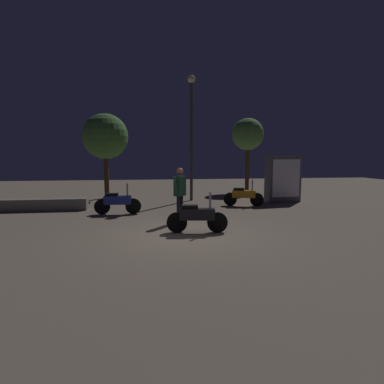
{
  "coord_description": "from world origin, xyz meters",
  "views": [
    {
      "loc": [
        -0.94,
        -8.09,
        2.06
      ],
      "look_at": [
        0.37,
        1.16,
        1.0
      ],
      "focal_mm": 29.26,
      "sensor_mm": 36.0,
      "label": 1
    }
  ],
  "objects": [
    {
      "name": "planter_wall_low",
      "position": [
        -4.94,
        4.44,
        0.23
      ],
      "size": [
        3.3,
        0.5,
        0.45
      ],
      "color": "gray",
      "rests_on": "ground_plane"
    },
    {
      "name": "person_rider_beside",
      "position": [
        0.05,
        1.63,
        1.02
      ],
      "size": [
        0.49,
        0.57,
        1.71
      ],
      "rotation": [
        0.0,
        0.0,
        5.6
      ],
      "color": "black",
      "rests_on": "ground_plane"
    },
    {
      "name": "motorcycle_blue_parked_right",
      "position": [
        -2.03,
        3.27,
        0.44
      ],
      "size": [
        1.66,
        0.35,
        1.11
      ],
      "rotation": [
        0.0,
        0.0,
        6.24
      ],
      "color": "black",
      "rests_on": "ground_plane"
    },
    {
      "name": "streetlamp_near",
      "position": [
        1.09,
        6.45,
        3.58
      ],
      "size": [
        0.36,
        0.36,
        5.74
      ],
      "color": "#38383D",
      "rests_on": "ground_plane"
    },
    {
      "name": "motorcycle_orange_parked_left",
      "position": [
        3.0,
        4.42,
        0.44
      ],
      "size": [
        1.62,
        0.56,
        1.11
      ],
      "rotation": [
        0.0,
        0.0,
        6.0
      ],
      "color": "black",
      "rests_on": "ground_plane"
    },
    {
      "name": "ground_plane",
      "position": [
        0.0,
        0.0,
        0.0
      ],
      "size": [
        40.0,
        40.0,
        0.0
      ],
      "primitive_type": "plane",
      "color": "#756656"
    },
    {
      "name": "motorcycle_black_foreground",
      "position": [
        0.37,
        0.16,
        0.44
      ],
      "size": [
        1.66,
        0.43,
        1.11
      ],
      "rotation": [
        0.0,
        0.0,
        -0.14
      ],
      "color": "black",
      "rests_on": "ground_plane"
    },
    {
      "name": "kiosk_billboard",
      "position": [
        5.14,
        5.36,
        1.05
      ],
      "size": [
        1.65,
        0.73,
        2.1
      ],
      "rotation": [
        0.0,
        0.0,
        3.28
      ],
      "color": "#595960",
      "rests_on": "ground_plane"
    },
    {
      "name": "tree_left_bg",
      "position": [
        4.89,
        9.81,
        3.31
      ],
      "size": [
        1.86,
        1.86,
        4.29
      ],
      "color": "#4C331E",
      "rests_on": "ground_plane"
    },
    {
      "name": "tree_center_bg",
      "position": [
        -2.97,
        7.84,
        3.02
      ],
      "size": [
        2.21,
        2.21,
        4.14
      ],
      "color": "#4C331E",
      "rests_on": "ground_plane"
    }
  ]
}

